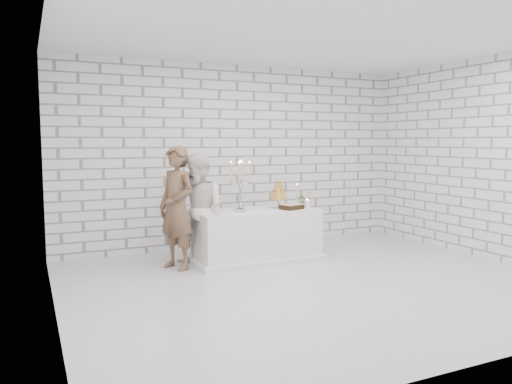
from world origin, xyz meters
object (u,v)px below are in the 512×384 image
(candelabra, at_px, (240,186))
(bride, at_px, (199,211))
(groom, at_px, (177,208))
(croquembouche, at_px, (278,193))
(cake_table, at_px, (257,235))

(candelabra, bearing_deg, bride, 179.88)
(groom, distance_m, croquembouche, 1.59)
(bride, xyz_separation_m, croquembouche, (1.29, 0.11, 0.17))
(groom, xyz_separation_m, candelabra, (0.92, -0.08, 0.27))
(groom, bearing_deg, cake_table, 62.41)
(cake_table, xyz_separation_m, bride, (-0.89, -0.04, 0.42))
(cake_table, distance_m, groom, 1.28)
(cake_table, height_order, bride, bride)
(cake_table, distance_m, croquembouche, 0.72)
(cake_table, xyz_separation_m, croquembouche, (0.40, 0.07, 0.60))
(cake_table, relative_size, bride, 1.13)
(bride, height_order, candelabra, bride)
(cake_table, relative_size, croquembouche, 4.07)
(cake_table, distance_m, bride, 0.99)
(bride, distance_m, croquembouche, 1.31)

